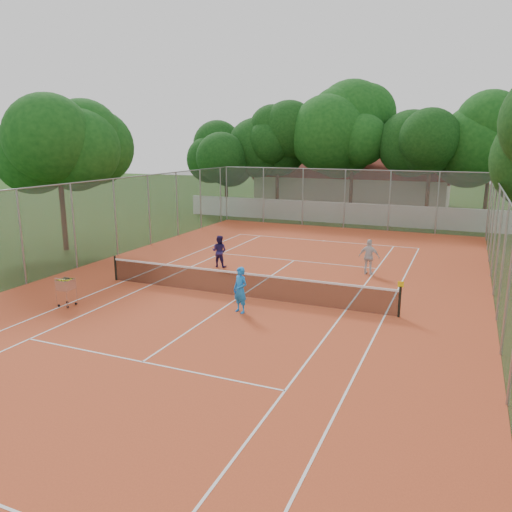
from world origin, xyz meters
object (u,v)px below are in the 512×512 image
at_px(player_far_left, 219,251).
at_px(player_far_right, 369,257).
at_px(player_near, 240,290).
at_px(clubhouse, 353,182).
at_px(tennis_net, 241,284).
at_px(ball_hopper, 66,292).

distance_m(player_far_left, player_far_right, 6.94).
xyz_separation_m(player_near, player_far_left, (-3.63, 5.48, -0.05)).
bearing_deg(player_far_right, player_near, 69.13).
bearing_deg(clubhouse, player_far_right, -76.01).
bearing_deg(clubhouse, tennis_net, -86.05).
bearing_deg(player_far_right, ball_hopper, 47.27).
bearing_deg(tennis_net, player_far_left, 127.05).
relative_size(clubhouse, ball_hopper, 14.83).
height_order(player_near, player_far_left, player_near).
height_order(tennis_net, ball_hopper, ball_hopper).
bearing_deg(player_far_left, clubhouse, -93.73).
bearing_deg(ball_hopper, player_near, 34.84).
bearing_deg(player_far_right, player_far_left, 15.58).
distance_m(tennis_net, player_far_left, 4.77).
bearing_deg(player_far_left, player_near, 121.75).
bearing_deg(tennis_net, player_near, -65.69).
height_order(player_near, player_far_right, player_near).
distance_m(tennis_net, player_near, 1.87).
bearing_deg(player_far_left, player_far_right, -169.91).
xyz_separation_m(player_far_left, ball_hopper, (-2.44, -7.35, -0.21)).
distance_m(tennis_net, clubhouse, 29.12).
relative_size(tennis_net, clubhouse, 0.72).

